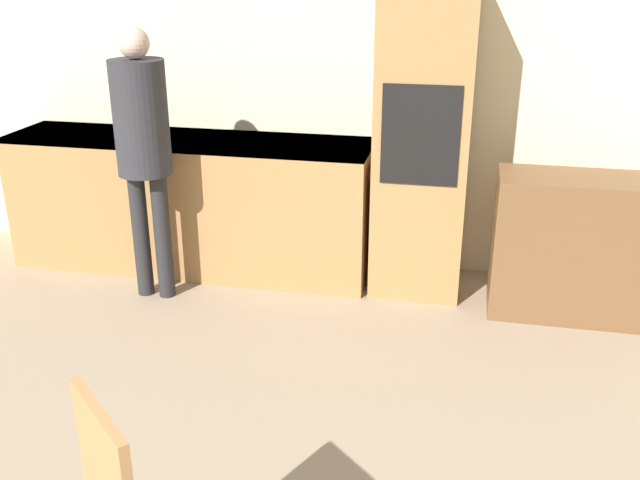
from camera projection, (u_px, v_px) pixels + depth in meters
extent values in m
cube|color=beige|center=(387.00, 83.00, 4.75)|extent=(6.84, 0.05, 2.60)
cube|color=#AD7A47|center=(191.00, 204.00, 5.00)|extent=(2.52, 0.60, 0.94)
cube|color=black|center=(187.00, 140.00, 4.83)|extent=(2.52, 0.60, 0.03)
cube|color=#AD7A47|center=(423.00, 141.00, 4.50)|extent=(0.58, 0.58, 2.00)
cube|color=black|center=(420.00, 136.00, 4.20)|extent=(0.46, 0.01, 0.60)
cube|color=brown|center=(579.00, 247.00, 4.32)|extent=(1.03, 0.45, 0.88)
cylinder|color=#262628|center=(141.00, 235.00, 4.59)|extent=(0.11, 0.11, 0.83)
cylinder|color=#262628|center=(163.00, 236.00, 4.56)|extent=(0.11, 0.11, 0.83)
cylinder|color=#2D2D33|center=(141.00, 118.00, 4.29)|extent=(0.33, 0.33, 0.69)
sphere|color=beige|center=(134.00, 43.00, 4.13)|extent=(0.19, 0.19, 0.19)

